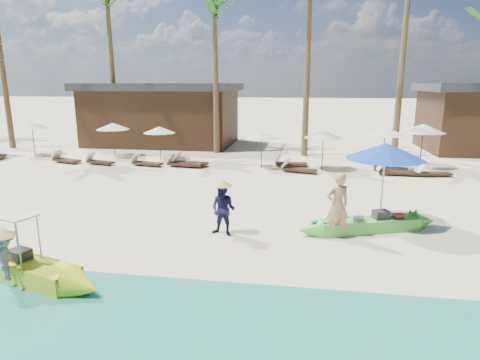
% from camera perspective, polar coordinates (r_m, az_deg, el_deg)
% --- Properties ---
extents(ground, '(240.00, 240.00, 0.00)m').
position_cam_1_polar(ground, '(11.42, -1.94, -8.36)').
color(ground, beige).
rests_on(ground, ground).
extents(wet_sand_strip, '(240.00, 4.50, 0.01)m').
position_cam_1_polar(wet_sand_strip, '(7.16, -10.13, -23.09)').
color(wet_sand_strip, tan).
rests_on(wet_sand_strip, ground).
extents(green_canoe, '(4.69, 1.99, 0.62)m').
position_cam_1_polar(green_canoe, '(12.50, 17.78, -6.05)').
color(green_canoe, '#4DC43B').
rests_on(green_canoe, ground).
extents(yellow_canoe, '(5.52, 2.01, 1.47)m').
position_cam_1_polar(yellow_canoe, '(10.64, -29.40, -10.49)').
color(yellow_canoe, yellow).
rests_on(yellow_canoe, ground).
extents(tourist, '(0.81, 0.70, 1.89)m').
position_cam_1_polar(tourist, '(11.55, 13.70, -3.53)').
color(tourist, tan).
rests_on(tourist, ground).
extents(vendor_green, '(0.86, 0.74, 1.52)m').
position_cam_1_polar(vendor_green, '(11.47, -2.40, -4.22)').
color(vendor_green, '#16163E').
rests_on(vendor_green, ground).
extents(vendor_yellow, '(0.58, 0.76, 1.04)m').
position_cam_1_polar(vendor_yellow, '(9.95, -30.30, -9.35)').
color(vendor_yellow, gray).
rests_on(vendor_yellow, ground).
extents(blue_umbrella, '(2.37, 2.37, 2.55)m').
position_cam_1_polar(blue_umbrella, '(12.72, 19.99, 3.87)').
color(blue_umbrella, '#99999E').
rests_on(blue_umbrella, ground).
extents(resort_parasol_2, '(1.97, 1.97, 2.03)m').
position_cam_1_polar(resort_parasol_2, '(27.48, -27.51, 6.93)').
color(resort_parasol_2, '#352415').
rests_on(resort_parasol_2, ground).
extents(resort_parasol_3, '(1.96, 1.96, 2.02)m').
position_cam_1_polar(resort_parasol_3, '(25.02, -17.63, 7.29)').
color(resort_parasol_3, '#352415').
rests_on(resort_parasol_3, ground).
extents(lounger_3_left, '(1.86, 1.08, 0.60)m').
position_cam_1_polar(lounger_3_left, '(24.22, -23.65, 2.73)').
color(lounger_3_left, '#352415').
rests_on(lounger_3_left, ground).
extents(lounger_3_right, '(1.71, 0.89, 0.56)m').
position_cam_1_polar(lounger_3_right, '(23.02, -19.44, 2.55)').
color(lounger_3_right, '#352415').
rests_on(lounger_3_right, ground).
extents(resort_parasol_4, '(1.85, 1.85, 1.90)m').
position_cam_1_polar(resort_parasol_4, '(23.43, -11.40, 7.02)').
color(resort_parasol_4, '#352415').
rests_on(resort_parasol_4, ground).
extents(lounger_4_left, '(1.81, 0.87, 0.59)m').
position_cam_1_polar(lounger_4_left, '(21.93, -13.31, 2.48)').
color(lounger_4_left, '#352415').
rests_on(lounger_4_left, ground).
extents(lounger_4_right, '(1.94, 0.78, 0.64)m').
position_cam_1_polar(lounger_4_right, '(21.47, -7.33, 2.55)').
color(lounger_4_right, '#352415').
rests_on(lounger_4_right, ground).
extents(resort_parasol_5, '(1.83, 1.83, 1.89)m').
position_cam_1_polar(resort_parasol_5, '(20.65, 3.11, 6.39)').
color(resort_parasol_5, '#352415').
rests_on(resort_parasol_5, ground).
extents(lounger_5_left, '(2.03, 0.85, 0.67)m').
position_cam_1_polar(lounger_5_left, '(21.27, -8.10, 2.44)').
color(lounger_5_left, '#352415').
rests_on(lounger_5_left, ground).
extents(resort_parasol_6, '(1.96, 1.96, 2.01)m').
position_cam_1_polar(resort_parasol_6, '(20.54, 11.78, 6.41)').
color(resort_parasol_6, '#352415').
rests_on(resort_parasol_6, ground).
extents(lounger_6_left, '(1.81, 0.96, 0.59)m').
position_cam_1_polar(lounger_6_left, '(19.93, 8.17, 1.62)').
color(lounger_6_left, '#352415').
rests_on(lounger_6_left, ground).
extents(lounger_6_right, '(1.75, 0.60, 0.59)m').
position_cam_1_polar(lounger_6_right, '(21.34, 6.99, 2.44)').
color(lounger_6_right, '#352415').
rests_on(lounger_6_right, ground).
extents(resort_parasol_7, '(2.09, 2.09, 2.16)m').
position_cam_1_polar(resort_parasol_7, '(21.54, 19.94, 6.54)').
color(resort_parasol_7, '#352415').
rests_on(resort_parasol_7, ground).
extents(lounger_7_left, '(1.83, 0.65, 0.61)m').
position_cam_1_polar(lounger_7_left, '(20.49, 21.07, 1.19)').
color(lounger_7_left, '#352415').
rests_on(lounger_7_left, ground).
extents(lounger_7_right, '(1.75, 0.85, 0.57)m').
position_cam_1_polar(lounger_7_right, '(21.39, 20.31, 1.70)').
color(lounger_7_right, '#352415').
rests_on(lounger_7_right, ground).
extents(resort_parasol_8, '(2.20, 2.20, 2.27)m').
position_cam_1_polar(resort_parasol_8, '(22.69, 24.64, 6.70)').
color(resort_parasol_8, '#352415').
rests_on(resort_parasol_8, ground).
extents(lounger_8_left, '(1.70, 0.76, 0.56)m').
position_cam_1_polar(lounger_8_left, '(20.93, 25.58, 0.96)').
color(lounger_8_left, '#352415').
rests_on(lounger_8_left, ground).
extents(palm_2, '(2.08, 2.08, 11.33)m').
position_cam_1_polar(palm_2, '(28.79, -18.35, 22.72)').
color(palm_2, brown).
rests_on(palm_2, ground).
extents(palm_3, '(2.08, 2.08, 10.52)m').
position_cam_1_polar(palm_3, '(25.63, -3.61, 23.19)').
color(palm_3, brown).
rests_on(palm_3, ground).
extents(pavilion_west, '(10.80, 6.60, 4.30)m').
position_cam_1_polar(pavilion_west, '(29.72, -10.94, 9.28)').
color(pavilion_west, '#352415').
rests_on(pavilion_west, ground).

